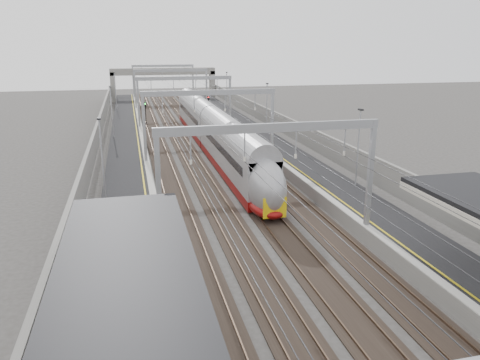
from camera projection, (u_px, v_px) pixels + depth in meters
platform_left at (128, 160)px, 47.50m from camera, size 4.00×120.00×1.00m
platform_right at (278, 152)px, 51.05m from camera, size 4.00×120.00×1.00m
tracks at (206, 160)px, 49.40m from camera, size 11.40×140.00×0.20m
overhead_line at (196, 95)px, 53.87m from camera, size 13.00×140.00×6.60m
overbridge at (163, 76)px, 99.30m from camera, size 22.00×2.20×6.90m
wall_left at (94, 151)px, 46.48m from camera, size 0.30×120.00×3.20m
wall_right at (306, 140)px, 51.45m from camera, size 0.30×120.00×3.20m
train at (215, 137)px, 51.46m from camera, size 2.57×46.86×4.07m
signal_green at (145, 109)px, 69.65m from camera, size 0.32×0.32×3.48m
signal_red_near at (199, 106)px, 74.05m from camera, size 0.32×0.32×3.48m
signal_red_far at (208, 102)px, 77.97m from camera, size 0.32×0.32×3.48m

